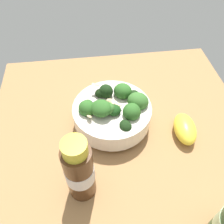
{
  "coord_description": "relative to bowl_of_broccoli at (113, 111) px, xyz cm",
  "views": [
    {
      "loc": [
        6.55,
        30.92,
        43.85
      ],
      "look_at": [
        2.01,
        -3.57,
        4.0
      ],
      "focal_mm": 38.39,
      "sensor_mm": 36.0,
      "label": 1
    }
  ],
  "objects": [
    {
      "name": "lemon_wedge",
      "position": [
        -15.24,
        5.15,
        -2.24
      ],
      "size": [
        5.45,
        8.72,
        3.96
      ],
      "primitive_type": "ellipsoid",
      "rotation": [
        0.0,
        0.0,
        4.62
      ],
      "color": "yellow",
      "rests_on": "ground_plane"
    },
    {
      "name": "ground_plane",
      "position": [
        -1.81,
        3.57,
        -5.84
      ],
      "size": [
        59.88,
        59.88,
        3.23
      ],
      "primitive_type": "cube",
      "color": "#996D42"
    },
    {
      "name": "bowl_of_broccoli",
      "position": [
        0.0,
        0.0,
        0.0
      ],
      "size": [
        17.28,
        17.21,
        9.91
      ],
      "color": "silver",
      "rests_on": "ground_plane"
    },
    {
      "name": "bottle_short",
      "position": [
        7.71,
        15.01,
        2.88
      ],
      "size": [
        5.11,
        5.11,
        15.29
      ],
      "color": "#472814",
      "rests_on": "ground_plane"
    }
  ]
}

